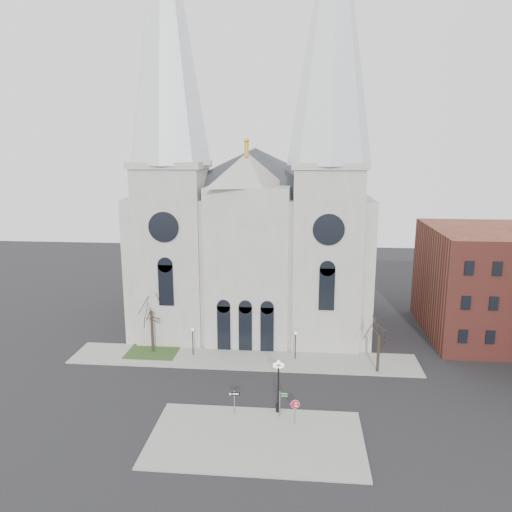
# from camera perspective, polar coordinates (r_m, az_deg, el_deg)

# --- Properties ---
(ground) EXTENTS (160.00, 160.00, 0.00)m
(ground) POSITION_cam_1_polar(r_m,az_deg,el_deg) (49.26, -3.05, -16.91)
(ground) COLOR black
(ground) RESTS_ON ground
(sidewalk_near) EXTENTS (18.00, 10.00, 0.14)m
(sidewalk_near) POSITION_cam_1_polar(r_m,az_deg,el_deg) (44.65, 0.02, -20.15)
(sidewalk_near) COLOR gray
(sidewalk_near) RESTS_ON ground
(sidewalk_far) EXTENTS (40.00, 6.00, 0.14)m
(sidewalk_far) POSITION_cam_1_polar(r_m,az_deg,el_deg) (58.99, -1.48, -11.67)
(sidewalk_far) COLOR gray
(sidewalk_far) RESTS_ON ground
(grass_patch) EXTENTS (6.00, 5.00, 0.18)m
(grass_patch) POSITION_cam_1_polar(r_m,az_deg,el_deg) (62.05, -11.69, -10.67)
(grass_patch) COLOR #2C451D
(grass_patch) RESTS_ON ground
(cathedral) EXTENTS (33.00, 26.66, 54.00)m
(cathedral) POSITION_cam_1_polar(r_m,az_deg,el_deg) (65.94, -0.34, 7.46)
(cathedral) COLOR #99968E
(cathedral) RESTS_ON ground
(bg_building_brick) EXTENTS (14.00, 18.00, 14.00)m
(bg_building_brick) POSITION_cam_1_polar(r_m,az_deg,el_deg) (70.75, 24.58, -2.77)
(bg_building_brick) COLOR brown
(bg_building_brick) RESTS_ON ground
(tree_left) EXTENTS (3.20, 3.20, 7.50)m
(tree_left) POSITION_cam_1_polar(r_m,az_deg,el_deg) (60.15, -11.91, -5.84)
(tree_left) COLOR black
(tree_left) RESTS_ON ground
(tree_right) EXTENTS (3.20, 3.20, 6.00)m
(tree_right) POSITION_cam_1_polar(r_m,az_deg,el_deg) (55.76, 13.92, -8.62)
(tree_right) COLOR black
(tree_right) RESTS_ON ground
(ped_lamp_left) EXTENTS (0.32, 0.32, 3.26)m
(ped_lamp_left) POSITION_cam_1_polar(r_m,az_deg,el_deg) (59.54, -7.25, -9.18)
(ped_lamp_left) COLOR black
(ped_lamp_left) RESTS_ON sidewalk_far
(ped_lamp_right) EXTENTS (0.32, 0.32, 3.26)m
(ped_lamp_right) POSITION_cam_1_polar(r_m,az_deg,el_deg) (58.21, 4.53, -9.63)
(ped_lamp_right) COLOR black
(ped_lamp_right) RESTS_ON sidewalk_far
(stop_sign) EXTENTS (0.82, 0.25, 2.34)m
(stop_sign) POSITION_cam_1_polar(r_m,az_deg,el_deg) (45.74, 4.50, -16.79)
(stop_sign) COLOR slate
(stop_sign) RESTS_ON sidewalk_near
(globe_lamp) EXTENTS (1.42, 1.42, 5.08)m
(globe_lamp) POSITION_cam_1_polar(r_m,az_deg,el_deg) (46.83, 2.57, -13.94)
(globe_lamp) COLOR black
(globe_lamp) RESTS_ON sidewalk_near
(one_way_sign) EXTENTS (1.02, 0.19, 2.33)m
(one_way_sign) POSITION_cam_1_polar(r_m,az_deg,el_deg) (47.14, -2.49, -15.98)
(one_way_sign) COLOR slate
(one_way_sign) RESTS_ON sidewalk_near
(street_name_sign) EXTENTS (0.80, 0.10, 2.48)m
(street_name_sign) POSITION_cam_1_polar(r_m,az_deg,el_deg) (46.85, 2.84, -16.33)
(street_name_sign) COLOR slate
(street_name_sign) RESTS_ON sidewalk_near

